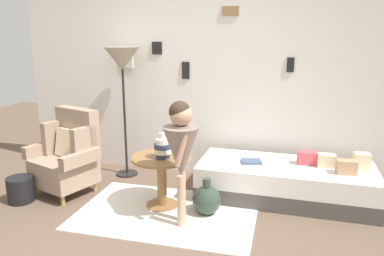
{
  "coord_description": "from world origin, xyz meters",
  "views": [
    {
      "loc": [
        1.07,
        -2.67,
        1.78
      ],
      "look_at": [
        0.15,
        0.95,
        0.85
      ],
      "focal_mm": 34.68,
      "sensor_mm": 36.0,
      "label": 1
    }
  ],
  "objects_px": {
    "floor_lamp": "(122,64)",
    "book_on_daybed": "(251,161)",
    "side_table": "(162,170)",
    "armchair": "(68,156)",
    "daybed": "(285,182)",
    "demijohn_near": "(207,200)",
    "magazine_basket": "(20,189)",
    "vase_striped": "(163,148)",
    "person_child": "(181,147)"
  },
  "relations": [
    {
      "from": "vase_striped",
      "to": "person_child",
      "type": "height_order",
      "value": "person_child"
    },
    {
      "from": "demijohn_near",
      "to": "magazine_basket",
      "type": "bearing_deg",
      "value": -173.89
    },
    {
      "from": "daybed",
      "to": "person_child",
      "type": "relative_size",
      "value": 1.59
    },
    {
      "from": "person_child",
      "to": "book_on_daybed",
      "type": "xyz_separation_m",
      "value": [
        0.58,
        0.82,
        -0.37
      ]
    },
    {
      "from": "side_table",
      "to": "book_on_daybed",
      "type": "relative_size",
      "value": 2.86
    },
    {
      "from": "side_table",
      "to": "demijohn_near",
      "type": "height_order",
      "value": "side_table"
    },
    {
      "from": "armchair",
      "to": "book_on_daybed",
      "type": "relative_size",
      "value": 4.41
    },
    {
      "from": "armchair",
      "to": "magazine_basket",
      "type": "xyz_separation_m",
      "value": [
        -0.37,
        -0.39,
        -0.3
      ]
    },
    {
      "from": "side_table",
      "to": "book_on_daybed",
      "type": "xyz_separation_m",
      "value": [
        0.89,
        0.49,
        0.01
      ]
    },
    {
      "from": "floor_lamp",
      "to": "book_on_daybed",
      "type": "relative_size",
      "value": 7.49
    },
    {
      "from": "magazine_basket",
      "to": "armchair",
      "type": "bearing_deg",
      "value": 46.04
    },
    {
      "from": "armchair",
      "to": "book_on_daybed",
      "type": "distance_m",
      "value": 2.1
    },
    {
      "from": "armchair",
      "to": "daybed",
      "type": "relative_size",
      "value": 0.5
    },
    {
      "from": "armchair",
      "to": "magazine_basket",
      "type": "height_order",
      "value": "armchair"
    },
    {
      "from": "side_table",
      "to": "vase_striped",
      "type": "relative_size",
      "value": 2.37
    },
    {
      "from": "side_table",
      "to": "floor_lamp",
      "type": "bearing_deg",
      "value": 134.2
    },
    {
      "from": "book_on_daybed",
      "to": "person_child",
      "type": "bearing_deg",
      "value": -125.32
    },
    {
      "from": "side_table",
      "to": "vase_striped",
      "type": "xyz_separation_m",
      "value": [
        0.03,
        -0.04,
        0.26
      ]
    },
    {
      "from": "armchair",
      "to": "person_child",
      "type": "xyz_separation_m",
      "value": [
        1.48,
        -0.44,
        0.35
      ]
    },
    {
      "from": "daybed",
      "to": "side_table",
      "type": "relative_size",
      "value": 3.06
    },
    {
      "from": "daybed",
      "to": "floor_lamp",
      "type": "relative_size",
      "value": 1.17
    },
    {
      "from": "side_table",
      "to": "demijohn_near",
      "type": "distance_m",
      "value": 0.56
    },
    {
      "from": "book_on_daybed",
      "to": "demijohn_near",
      "type": "xyz_separation_m",
      "value": [
        -0.39,
        -0.55,
        -0.26
      ]
    },
    {
      "from": "floor_lamp",
      "to": "demijohn_near",
      "type": "height_order",
      "value": "floor_lamp"
    },
    {
      "from": "side_table",
      "to": "person_child",
      "type": "xyz_separation_m",
      "value": [
        0.31,
        -0.33,
        0.38
      ]
    },
    {
      "from": "armchair",
      "to": "daybed",
      "type": "height_order",
      "value": "armchair"
    },
    {
      "from": "magazine_basket",
      "to": "floor_lamp",
      "type": "bearing_deg",
      "value": 53.16
    },
    {
      "from": "daybed",
      "to": "vase_striped",
      "type": "distance_m",
      "value": 1.43
    },
    {
      "from": "daybed",
      "to": "vase_striped",
      "type": "bearing_deg",
      "value": -155.74
    },
    {
      "from": "floor_lamp",
      "to": "person_child",
      "type": "distance_m",
      "value": 1.67
    },
    {
      "from": "side_table",
      "to": "person_child",
      "type": "height_order",
      "value": "person_child"
    },
    {
      "from": "floor_lamp",
      "to": "magazine_basket",
      "type": "xyz_separation_m",
      "value": [
        -0.79,
        -1.06,
        -1.31
      ]
    },
    {
      "from": "side_table",
      "to": "floor_lamp",
      "type": "height_order",
      "value": "floor_lamp"
    },
    {
      "from": "daybed",
      "to": "demijohn_near",
      "type": "xyz_separation_m",
      "value": [
        -0.77,
        -0.58,
        -0.05
      ]
    },
    {
      "from": "book_on_daybed",
      "to": "demijohn_near",
      "type": "height_order",
      "value": "book_on_daybed"
    },
    {
      "from": "floor_lamp",
      "to": "vase_striped",
      "type": "bearing_deg",
      "value": -46.15
    },
    {
      "from": "side_table",
      "to": "demijohn_near",
      "type": "bearing_deg",
      "value": -7.1
    },
    {
      "from": "demijohn_near",
      "to": "armchair",
      "type": "bearing_deg",
      "value": 174.26
    },
    {
      "from": "vase_striped",
      "to": "book_on_daybed",
      "type": "bearing_deg",
      "value": 31.7
    },
    {
      "from": "daybed",
      "to": "side_table",
      "type": "height_order",
      "value": "side_table"
    },
    {
      "from": "vase_striped",
      "to": "person_child",
      "type": "xyz_separation_m",
      "value": [
        0.28,
        -0.29,
        0.12
      ]
    },
    {
      "from": "person_child",
      "to": "side_table",
      "type": "bearing_deg",
      "value": 133.12
    },
    {
      "from": "person_child",
      "to": "magazine_basket",
      "type": "height_order",
      "value": "person_child"
    },
    {
      "from": "armchair",
      "to": "floor_lamp",
      "type": "relative_size",
      "value": 0.59
    },
    {
      "from": "magazine_basket",
      "to": "daybed",
      "type": "bearing_deg",
      "value": 15.79
    },
    {
      "from": "person_child",
      "to": "floor_lamp",
      "type": "bearing_deg",
      "value": 133.88
    },
    {
      "from": "daybed",
      "to": "side_table",
      "type": "xyz_separation_m",
      "value": [
        -1.27,
        -0.51,
        0.21
      ]
    },
    {
      "from": "floor_lamp",
      "to": "person_child",
      "type": "height_order",
      "value": "floor_lamp"
    },
    {
      "from": "floor_lamp",
      "to": "armchair",
      "type": "bearing_deg",
      "value": -122.0
    },
    {
      "from": "demijohn_near",
      "to": "magazine_basket",
      "type": "height_order",
      "value": "demijohn_near"
    }
  ]
}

